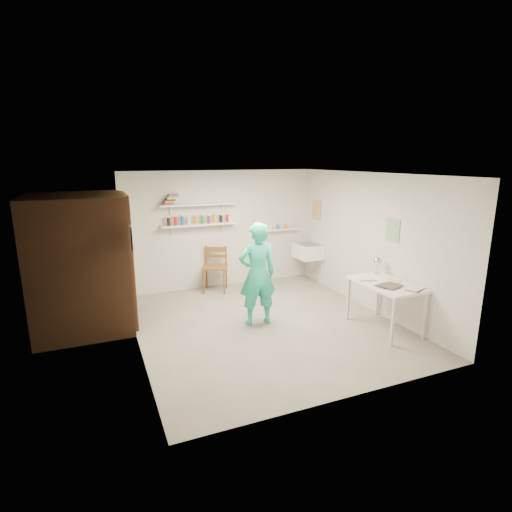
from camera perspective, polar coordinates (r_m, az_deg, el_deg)
name	(u,v)px	position (r m, az deg, el deg)	size (l,w,h in m)	color
floor	(265,324)	(6.61, 1.36, -9.73)	(4.00, 4.50, 0.02)	slate
ceiling	(266,173)	(6.07, 1.49, 11.72)	(4.00, 4.50, 0.02)	silver
wall_back	(221,229)	(8.30, -4.98, 3.82)	(4.00, 0.02, 2.40)	silver
wall_front	(353,297)	(4.35, 13.74, -5.76)	(4.00, 0.02, 2.40)	silver
wall_left	(132,265)	(5.73, -17.24, -1.26)	(0.02, 4.50, 2.40)	silver
wall_right	(371,242)	(7.27, 16.04, 1.91)	(0.02, 4.50, 2.40)	silver
doorway_recess	(128,261)	(6.80, -17.87, -0.75)	(0.02, 0.90, 2.00)	black
corridor_box	(80,263)	(6.77, -23.88, -0.89)	(1.40, 1.50, 2.10)	brown
door_lintel	(124,196)	(6.63, -18.37, 8.09)	(0.06, 1.05, 0.10)	brown
door_jamb_near	(132,269)	(6.32, -17.27, -1.78)	(0.06, 0.10, 2.00)	brown
door_jamb_far	(126,255)	(7.29, -18.08, 0.18)	(0.06, 0.10, 2.00)	brown
shelf_lower	(199,225)	(8.02, -8.12, 4.47)	(1.50, 0.22, 0.03)	white
shelf_upper	(198,204)	(7.97, -8.22, 7.31)	(1.50, 0.22, 0.03)	white
ledge_shelf	(282,229)	(8.74, 3.69, 3.80)	(0.70, 0.14, 0.03)	white
poster_left	(132,239)	(5.71, -17.32, 2.27)	(0.01, 0.28, 0.36)	#334C7F
poster_right_a	(317,210)	(8.66, 8.64, 6.46)	(0.01, 0.34, 0.42)	#995933
poster_right_b	(393,230)	(6.79, 18.94, 3.47)	(0.01, 0.30, 0.38)	#3F724C
belfast_sink	(308,251)	(8.60, 7.43, 0.70)	(0.48, 0.60, 0.30)	white
man	(257,274)	(6.34, 0.19, -2.61)	(0.61, 0.40, 1.67)	#26BEA3
wall_clock	(251,254)	(6.46, -0.74, 0.25)	(0.30, 0.30, 0.04)	beige
wooden_chair	(215,267)	(8.06, -5.89, -1.59)	(0.47, 0.45, 1.01)	brown
work_table	(385,306)	(6.60, 17.89, -6.82)	(0.68, 1.14, 0.76)	white
desk_lamp	(378,261)	(6.88, 17.01, -0.69)	(0.14, 0.14, 0.14)	silver
spray_cans	(199,220)	(8.00, -8.15, 5.17)	(1.32, 0.06, 0.17)	black
book_stack	(171,200)	(7.84, -12.11, 7.87)	(0.30, 0.14, 0.20)	red
ledge_pots	(282,227)	(8.73, 3.69, 4.19)	(0.48, 0.07, 0.09)	silver
papers	(387,282)	(6.48, 18.15, -3.55)	(0.30, 0.22, 0.03)	silver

